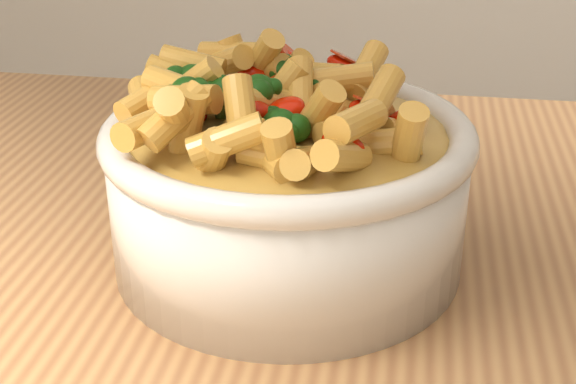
# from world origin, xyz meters

# --- Properties ---
(serving_bowl) EXTENTS (0.24, 0.24, 0.10)m
(serving_bowl) POSITION_xyz_m (0.00, 0.03, 0.95)
(serving_bowl) COLOR silver
(serving_bowl) RESTS_ON table
(pasta_salad) EXTENTS (0.19, 0.19, 0.04)m
(pasta_salad) POSITION_xyz_m (0.00, 0.03, 1.02)
(pasta_salad) COLOR #EAAD4A
(pasta_salad) RESTS_ON serving_bowl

